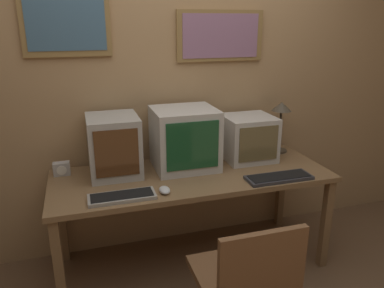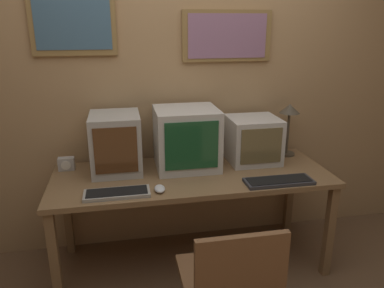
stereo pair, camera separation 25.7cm
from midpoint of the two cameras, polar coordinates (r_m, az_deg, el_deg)
name	(u,v)px [view 1 (the left image)]	position (r m, az deg, el deg)	size (l,w,h in m)	color
wall_back	(175,83)	(2.89, -5.18, 9.18)	(8.00, 0.08, 2.60)	tan
desk	(192,183)	(2.68, -2.76, -5.94)	(1.94, 0.74, 0.73)	olive
monitor_left	(114,145)	(2.66, -14.56, -0.26)	(0.34, 0.39, 0.41)	#B7B2A8
monitor_center	(185,138)	(2.70, -3.88, 0.80)	(0.45, 0.41, 0.44)	beige
monitor_right	(248,138)	(2.89, 6.06, 0.90)	(0.37, 0.36, 0.34)	beige
keyboard_main	(122,197)	(2.35, -13.76, -7.86)	(0.41, 0.15, 0.03)	#A8A399
keyboard_side	(279,177)	(2.59, 10.34, -5.10)	(0.46, 0.16, 0.03)	#333338
mouse_near_keyboard	(165,190)	(2.37, -7.34, -7.05)	(0.07, 0.11, 0.04)	silver
desk_clock	(62,169)	(2.80, -21.77, -3.58)	(0.11, 0.07, 0.09)	#B7B2AD
desk_lamp	(281,114)	(3.05, 11.10, 4.49)	(0.16, 0.16, 0.41)	#4C4233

